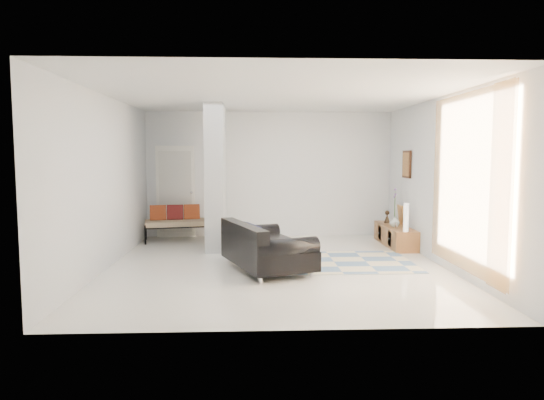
{
  "coord_description": "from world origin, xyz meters",
  "views": [
    {
      "loc": [
        -0.4,
        -7.93,
        1.84
      ],
      "look_at": [
        -0.04,
        0.6,
        1.04
      ],
      "focal_mm": 32.0,
      "sensor_mm": 36.0,
      "label": 1
    }
  ],
  "objects": [
    {
      "name": "curtain",
      "position": [
        2.67,
        -1.15,
        1.45
      ],
      "size": [
        0.0,
        2.55,
        2.55
      ],
      "primitive_type": "plane",
      "rotation": [
        1.57,
        0.0,
        1.57
      ],
      "color": "gold",
      "rests_on": "wall_right"
    },
    {
      "name": "ceiling",
      "position": [
        0.0,
        0.0,
        2.8
      ],
      "size": [
        6.0,
        6.0,
        0.0
      ],
      "primitive_type": "plane",
      "rotation": [
        3.14,
        0.0,
        0.0
      ],
      "color": "white",
      "rests_on": "wall_back"
    },
    {
      "name": "bronze_figurine",
      "position": [
        2.47,
        2.14,
        0.53
      ],
      "size": [
        0.15,
        0.15,
        0.26
      ],
      "primitive_type": null,
      "rotation": [
        0.0,
        0.0,
        -0.12
      ],
      "color": "#302215",
      "rests_on": "media_console"
    },
    {
      "name": "cylinder_lamp",
      "position": [
        2.5,
        0.98,
        0.67
      ],
      "size": [
        0.1,
        0.1,
        0.53
      ],
      "primitive_type": "cylinder",
      "color": "white",
      "rests_on": "media_console"
    },
    {
      "name": "daybed",
      "position": [
        -1.93,
        2.48,
        0.42
      ],
      "size": [
        1.64,
        0.93,
        0.77
      ],
      "rotation": [
        0.0,
        0.0,
        0.19
      ],
      "color": "black",
      "rests_on": "floor"
    },
    {
      "name": "floor",
      "position": [
        0.0,
        0.0,
        0.0
      ],
      "size": [
        6.0,
        6.0,
        0.0
      ],
      "primitive_type": "plane",
      "color": "white",
      "rests_on": "ground"
    },
    {
      "name": "wall_art",
      "position": [
        2.72,
        1.7,
        1.65
      ],
      "size": [
        0.04,
        0.45,
        0.55
      ],
      "primitive_type": "cube",
      "color": "#3C1E10",
      "rests_on": "wall_right"
    },
    {
      "name": "vase",
      "position": [
        2.47,
        1.61,
        0.5
      ],
      "size": [
        0.22,
        0.22,
        0.21
      ],
      "primitive_type": "imported",
      "rotation": [
        0.0,
        0.0,
        -0.12
      ],
      "color": "silver",
      "rests_on": "media_console"
    },
    {
      "name": "hallway_door",
      "position": [
        -2.1,
        2.96,
        1.02
      ],
      "size": [
        0.85,
        0.06,
        2.04
      ],
      "primitive_type": "cube",
      "color": "white",
      "rests_on": "floor"
    },
    {
      "name": "wall_front",
      "position": [
        0.0,
        -3.0,
        1.4
      ],
      "size": [
        6.0,
        0.0,
        6.0
      ],
      "primitive_type": "plane",
      "rotation": [
        -1.57,
        0.0,
        0.0
      ],
      "color": "silver",
      "rests_on": "ground"
    },
    {
      "name": "loveseat",
      "position": [
        -0.21,
        -0.28,
        0.35
      ],
      "size": [
        1.56,
        1.98,
        0.76
      ],
      "rotation": [
        0.0,
        0.0,
        0.36
      ],
      "color": "silver",
      "rests_on": "floor"
    },
    {
      "name": "wall_right",
      "position": [
        2.75,
        0.0,
        1.4
      ],
      "size": [
        0.0,
        6.0,
        6.0
      ],
      "primitive_type": "plane",
      "rotation": [
        1.57,
        0.0,
        -1.57
      ],
      "color": "silver",
      "rests_on": "ground"
    },
    {
      "name": "media_console",
      "position": [
        2.52,
        1.7,
        0.21
      ],
      "size": [
        0.45,
        1.65,
        0.8
      ],
      "color": "brown",
      "rests_on": "floor"
    },
    {
      "name": "partition_column",
      "position": [
        -1.1,
        1.6,
        1.4
      ],
      "size": [
        0.35,
        1.2,
        2.8
      ],
      "primitive_type": "cube",
      "color": "#A0A5A7",
      "rests_on": "floor"
    },
    {
      "name": "area_rug",
      "position": [
        1.01,
        0.2,
        0.01
      ],
      "size": [
        2.67,
        1.79,
        0.01
      ],
      "primitive_type": "cube",
      "rotation": [
        0.0,
        0.0,
        0.01
      ],
      "color": "beige",
      "rests_on": "floor"
    },
    {
      "name": "wall_back",
      "position": [
        0.0,
        3.0,
        1.4
      ],
      "size": [
        6.0,
        0.0,
        6.0
      ],
      "primitive_type": "plane",
      "rotation": [
        1.57,
        0.0,
        0.0
      ],
      "color": "silver",
      "rests_on": "ground"
    },
    {
      "name": "wall_left",
      "position": [
        -2.75,
        0.0,
        1.4
      ],
      "size": [
        0.0,
        6.0,
        6.0
      ],
      "primitive_type": "plane",
      "rotation": [
        1.57,
        0.0,
        1.57
      ],
      "color": "silver",
      "rests_on": "ground"
    }
  ]
}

